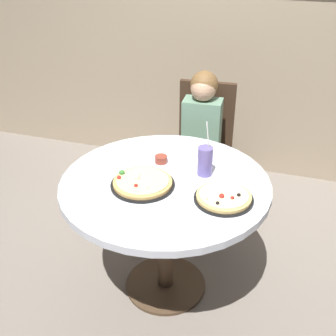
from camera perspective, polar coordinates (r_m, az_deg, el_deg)
ground_plane at (r=2.71m, az=-0.33°, el=-15.33°), size 8.00×8.00×0.00m
dining_table at (r=2.30m, az=-0.37°, el=-4.08°), size 1.10×1.10×0.75m
chair_wooden at (r=3.14m, az=4.77°, el=3.58°), size 0.42×0.42×0.95m
diner_child at (r=3.00m, az=4.13°, el=1.29°), size 0.27×0.42×1.08m
pizza_veggie at (r=2.19m, az=-3.44°, el=-1.98°), size 0.33×0.33×0.05m
pizza_cheese at (r=2.10m, az=7.43°, el=-3.89°), size 0.29×0.29×0.05m
soda_cup at (r=2.26m, az=4.97°, el=0.95°), size 0.08×0.08×0.31m
sauce_bowl at (r=2.40m, az=-0.93°, el=1.17°), size 0.07×0.07×0.04m
plate_small at (r=2.47m, az=-4.78°, el=1.60°), size 0.18×0.18×0.01m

